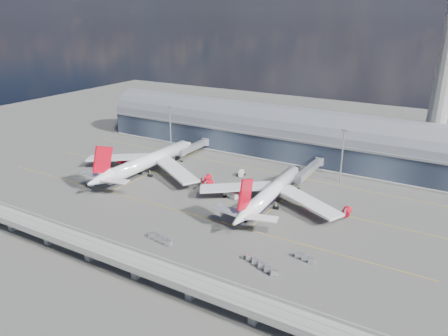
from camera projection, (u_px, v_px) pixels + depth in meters
The scene contains 20 objects.
ground at pixel (187, 200), 187.13m from camera, with size 500.00×500.00×0.00m, color #474744.
taxi_lines at pixel (214, 184), 205.01m from camera, with size 200.00×80.12×0.01m.
terminal at pixel (266, 133), 246.33m from camera, with size 200.00×30.00×28.00m.
control_tower at pixel (445, 70), 195.90m from camera, with size 19.00×19.00×103.00m.
guideway at pixel (88, 246), 140.85m from camera, with size 220.00×8.50×7.20m.
floodlight_mast_left at pixel (170, 127), 250.90m from camera, with size 3.00×0.70×25.70m.
floodlight_mast_right at pixel (342, 154), 203.01m from camera, with size 3.00×0.70×25.70m.
airliner_left at pixel (146, 162), 214.57m from camera, with size 71.61×75.18×22.96m.
airliner_right at pixel (271, 193), 180.39m from camera, with size 65.18×68.12×21.62m.
jet_bridge_left at pixel (195, 146), 243.51m from camera, with size 4.40×28.00×7.25m.
jet_bridge_right at pixel (310, 169), 209.27m from camera, with size 4.40×32.00×7.25m.
service_truck_0 at pixel (102, 171), 216.84m from camera, with size 3.92×7.79×3.08m.
service_truck_1 at pixel (91, 183), 202.11m from camera, with size 4.71×3.25×2.50m.
service_truck_2 at pixel (231, 194), 189.59m from camera, with size 7.66×4.24×2.67m.
service_truck_3 at pixel (244, 216), 169.71m from camera, with size 4.13×5.90×2.66m.
service_truck_4 at pixel (241, 173), 214.14m from camera, with size 3.42×4.99×2.65m.
service_truck_5 at pixel (291, 172), 216.34m from camera, with size 5.07×5.48×2.62m.
cargo_train_0 at pixel (160, 239), 153.53m from camera, with size 11.29×3.48×1.86m.
cargo_train_1 at pixel (262, 265), 138.02m from camera, with size 13.77×6.70×1.87m.
cargo_train_2 at pixel (305, 258), 142.15m from camera, with size 7.59×3.08×1.66m.
Camera 1 is at (100.95, -139.11, 76.97)m, focal length 35.00 mm.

